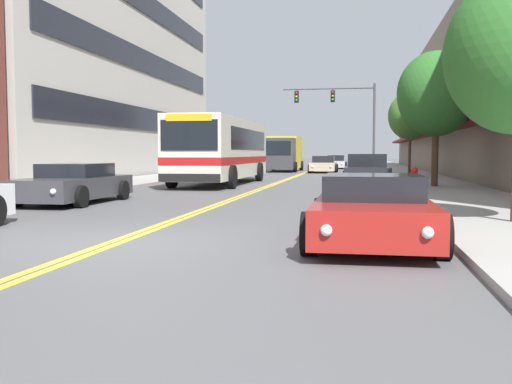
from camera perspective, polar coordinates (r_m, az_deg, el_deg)
ground_plane at (r=46.21m, az=5.19°, el=2.02°), size 240.00×240.00×0.00m
sidewalk_left at (r=47.42m, az=-3.71°, el=2.15°), size 3.72×106.00×0.12m
sidewalk_right at (r=46.15m, az=14.34°, el=1.99°), size 3.72×106.00×0.12m
centre_line at (r=46.21m, az=5.19°, el=2.03°), size 0.34×106.00×0.01m
storefront_row_right at (r=47.11m, az=21.93°, el=8.17°), size 9.10×68.00×10.49m
city_bus at (r=28.08m, az=-3.38°, el=4.41°), size 2.95×11.05×3.10m
car_dark_grey_parked_left_mid at (r=18.08m, az=-17.75°, el=0.74°), size 2.15×4.73×1.19m
car_slate_blue_parked_left_far at (r=37.79m, az=-2.58°, el=2.47°), size 2.18×4.47×1.18m
car_red_parked_right_foreground at (r=9.67m, az=11.57°, el=-1.85°), size 2.11×4.26×1.14m
car_black_parked_right_mid at (r=33.11m, az=10.88°, el=2.22°), size 2.18×4.92×1.18m
car_champagne_parked_right_far at (r=40.89m, az=10.61°, el=2.51°), size 2.00×4.83×1.20m
car_charcoal_parked_right_end at (r=24.59m, az=11.02°, el=1.91°), size 2.09×4.48×1.47m
car_beige_moving_lead at (r=44.44m, az=6.76°, el=2.71°), size 2.15×4.43×1.29m
car_silver_moving_second at (r=56.02m, az=8.01°, el=2.94°), size 2.07×4.82×1.31m
box_truck at (r=47.37m, az=2.79°, el=3.91°), size 2.72×7.13×2.87m
traffic_signal_mast at (r=45.88m, az=8.69°, el=8.21°), size 7.26×0.38×6.95m
street_tree_right_mid at (r=25.18m, az=17.58°, el=9.33°), size 3.22×3.22×5.63m
street_tree_right_far at (r=36.25m, az=15.17°, el=7.35°), size 2.65×2.65×5.11m
fire_hydrant at (r=20.59m, az=15.53°, el=1.15°), size 0.35×0.27×0.90m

